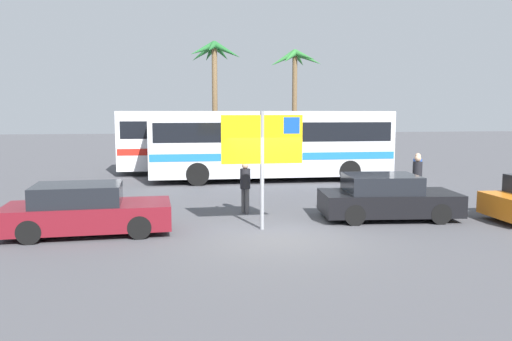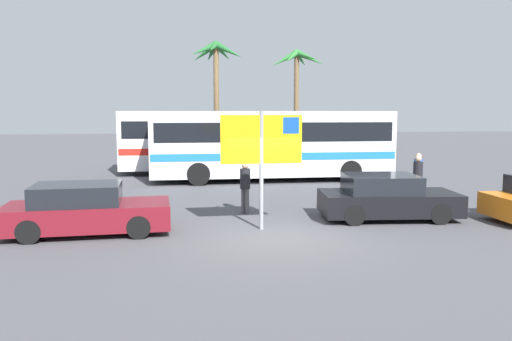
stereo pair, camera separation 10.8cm
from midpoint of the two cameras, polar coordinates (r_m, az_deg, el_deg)
name	(u,v)px [view 1 (the left image)]	position (r m, az deg, el deg)	size (l,w,h in m)	color
ground	(279,235)	(13.53, 2.32, -7.15)	(120.00, 120.00, 0.00)	#4C4C51
bus_front_coach	(270,142)	(23.75, 1.46, 3.18)	(10.90, 2.67, 3.17)	silver
bus_rear_coach	(227,138)	(26.85, -3.34, 3.58)	(10.90, 2.67, 3.17)	white
ferry_sign	(264,144)	(13.86, 0.65, 2.93)	(2.20, 0.11, 3.20)	gray
car_black	(387,198)	(15.90, 13.99, -2.92)	(4.13, 2.18, 1.32)	black
car_maroon	(86,210)	(14.25, -18.44, -4.17)	(4.29, 2.02, 1.32)	maroon
pedestrian_near_sign	(417,175)	(18.62, 17.16, -0.52)	(0.32, 0.32, 1.69)	#2D2D33
pedestrian_crossing_lot	(245,183)	(16.15, -1.38, -1.43)	(0.32, 0.32, 1.63)	#4C4C51
pedestrian_by_bus	(417,171)	(20.11, 17.19, -0.09)	(0.32, 0.32, 1.65)	#2D2D33
palm_tree_seaside	(295,70)	(34.16, 4.22, 10.96)	(3.59, 3.49, 7.12)	brown
palm_tree_inland	(214,64)	(31.18, -4.70, 11.64)	(3.29, 3.37, 7.25)	brown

